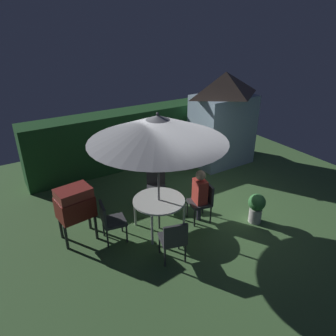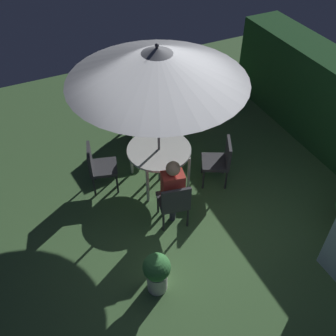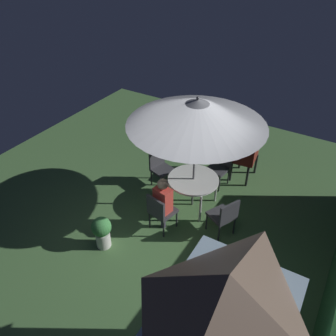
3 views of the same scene
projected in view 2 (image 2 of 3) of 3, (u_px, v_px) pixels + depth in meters
The scene contains 10 objects.
ground_plane at pixel (180, 215), 6.52m from camera, with size 11.00×11.00×0.00m, color #47703D.
patio_table at pixel (159, 152), 6.68m from camera, with size 1.11×1.11×0.74m.
patio_umbrella at pixel (157, 64), 5.55m from camera, with size 2.75×2.75×2.65m.
bbq_grill at pixel (153, 90), 7.82m from camera, with size 0.76×0.58×1.20m.
chair_near_shed at pixel (174, 201), 6.04m from camera, with size 0.55×0.54×0.90m.
chair_far_side at pixel (220, 159), 6.77m from camera, with size 0.62×0.62×0.90m.
chair_toward_hedge at pixel (145, 123), 7.54m from camera, with size 0.53×0.53×0.90m.
chair_toward_house at pixel (98, 165), 6.66m from camera, with size 0.57×0.57×0.90m.
potted_plant_by_shed at pixel (157, 272), 5.26m from camera, with size 0.39×0.39×0.71m.
person_in_red at pixel (173, 186), 5.92m from camera, with size 0.30×0.38×1.26m.
Camera 2 is at (3.74, -1.97, 5.02)m, focal length 41.31 mm.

